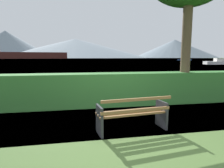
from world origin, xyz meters
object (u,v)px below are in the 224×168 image
park_bench (133,114)px  cargo_ship_large (14,53)px  fishing_boat_near (184,60)px  sailboat_mid (221,62)px

park_bench → cargo_ship_large: size_ratio=0.01×
fishing_boat_near → cargo_ship_large: bearing=128.5°
park_bench → cargo_ship_large: (-80.42, 274.16, 7.00)m
park_bench → sailboat_mid: sailboat_mid is taller
park_bench → sailboat_mid: bearing=48.0°
fishing_boat_near → sailboat_mid: size_ratio=1.08×
park_bench → fishing_boat_near: (60.20, 97.23, 0.01)m
cargo_ship_large → sailboat_mid: bearing=-64.1°
park_bench → fishing_boat_near: size_ratio=0.20×
park_bench → fishing_boat_near: fishing_boat_near is taller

